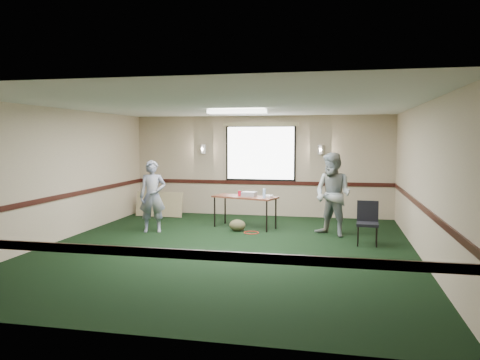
% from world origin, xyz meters
% --- Properties ---
extents(ground, '(8.00, 8.00, 0.00)m').
position_xyz_m(ground, '(0.00, 0.00, 0.00)').
color(ground, black).
rests_on(ground, ground).
extents(room_shell, '(8.00, 8.02, 8.00)m').
position_xyz_m(room_shell, '(0.00, 2.12, 1.58)').
color(room_shell, '#C1B18B').
rests_on(room_shell, ground).
extents(folding_table, '(1.60, 1.02, 0.75)m').
position_xyz_m(folding_table, '(-0.06, 2.16, 0.69)').
color(folding_table, '#502516').
rests_on(folding_table, ground).
extents(projector, '(0.35, 0.31, 0.11)m').
position_xyz_m(projector, '(0.04, 2.15, 0.80)').
color(projector, '#9B9CA3').
rests_on(projector, folding_table).
extents(game_console, '(0.24, 0.22, 0.05)m').
position_xyz_m(game_console, '(0.50, 2.09, 0.77)').
color(game_console, white).
rests_on(game_console, folding_table).
extents(red_cup, '(0.08, 0.08, 0.11)m').
position_xyz_m(red_cup, '(-0.21, 2.23, 0.80)').
color(red_cup, red).
rests_on(red_cup, folding_table).
extents(water_bottle, '(0.07, 0.07, 0.22)m').
position_xyz_m(water_bottle, '(0.43, 1.89, 0.86)').
color(water_bottle, '#9BC8FF').
rests_on(water_bottle, folding_table).
extents(duffel_bag, '(0.45, 0.40, 0.26)m').
position_xyz_m(duffel_bag, '(-0.15, 1.73, 0.13)').
color(duffel_bag, brown).
rests_on(duffel_bag, ground).
extents(cable_coil, '(0.43, 0.43, 0.02)m').
position_xyz_m(cable_coil, '(0.20, 1.58, 0.01)').
color(cable_coil, red).
rests_on(cable_coil, ground).
extents(folded_table, '(1.29, 0.21, 0.66)m').
position_xyz_m(folded_table, '(-2.63, 3.25, 0.33)').
color(folded_table, '#9B8B60').
rests_on(folded_table, ground).
extents(conference_chair, '(0.44, 0.45, 0.85)m').
position_xyz_m(conference_chair, '(2.64, 0.98, 0.50)').
color(conference_chair, black).
rests_on(conference_chair, ground).
extents(person_left, '(0.67, 0.54, 1.60)m').
position_xyz_m(person_left, '(-1.99, 1.27, 0.80)').
color(person_left, '#3E4B88').
rests_on(person_left, ground).
extents(person_right, '(1.10, 1.05, 1.79)m').
position_xyz_m(person_right, '(1.96, 1.65, 0.89)').
color(person_right, '#7B9DBF').
rests_on(person_right, ground).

